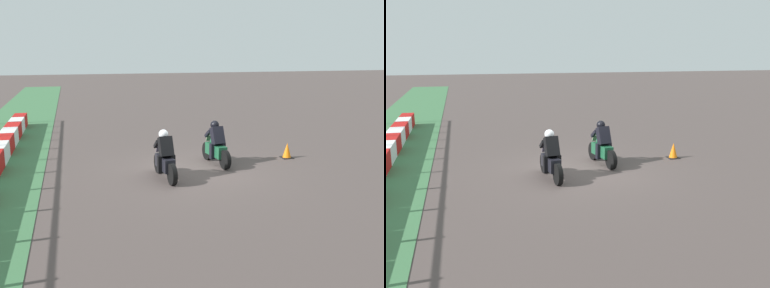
% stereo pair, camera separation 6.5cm
% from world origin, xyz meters
% --- Properties ---
extents(ground_plane, '(120.00, 120.00, 0.00)m').
position_xyz_m(ground_plane, '(0.00, 0.00, 0.00)').
color(ground_plane, '#4E423F').
extents(rider_lane_a, '(2.04, 0.58, 1.51)m').
position_xyz_m(rider_lane_a, '(0.63, -0.97, 0.62)').
color(rider_lane_a, black).
rests_on(rider_lane_a, ground_plane).
extents(rider_lane_b, '(2.04, 0.56, 1.51)m').
position_xyz_m(rider_lane_b, '(-0.58, 1.08, 0.62)').
color(rider_lane_b, black).
rests_on(rider_lane_b, ground_plane).
extents(traffic_cone, '(0.40, 0.40, 0.56)m').
position_xyz_m(traffic_cone, '(0.79, -3.75, 0.26)').
color(traffic_cone, black).
rests_on(traffic_cone, ground_plane).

